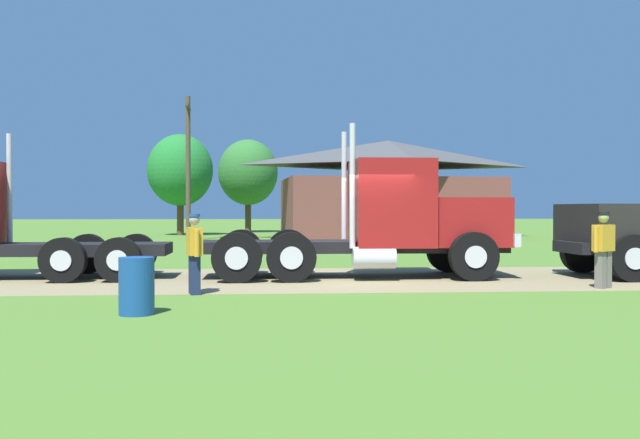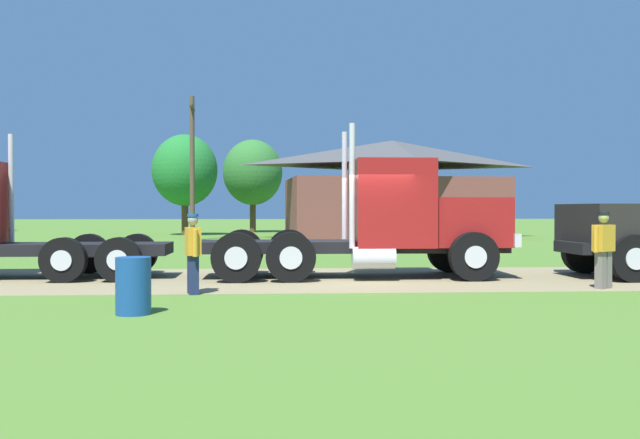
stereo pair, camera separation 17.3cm
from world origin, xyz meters
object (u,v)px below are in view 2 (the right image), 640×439
(truck_foreground_white, at_px, (394,222))
(visitor_by_barrel, at_px, (193,250))
(visitor_standing_near, at_px, (603,247))
(steel_barrel, at_px, (133,286))
(utility_pole_near, at_px, (192,164))
(shed_building, at_px, (392,191))

(truck_foreground_white, distance_m, visitor_by_barrel, 5.60)
(visitor_standing_near, height_order, visitor_by_barrel, visitor_standing_near)
(steel_barrel, xyz_separation_m, utility_pole_near, (-2.35, 26.26, 3.68))
(shed_building, relative_size, utility_pole_near, 1.68)
(utility_pole_near, bearing_deg, visitor_standing_near, -63.54)
(visitor_standing_near, bearing_deg, utility_pole_near, 116.46)
(shed_building, bearing_deg, utility_pole_near, -168.18)
(truck_foreground_white, xyz_separation_m, shed_building, (3.74, 22.82, 1.39))
(truck_foreground_white, distance_m, shed_building, 23.17)
(truck_foreground_white, height_order, shed_building, shed_building)
(visitor_by_barrel, bearing_deg, truck_foreground_white, 34.93)
(truck_foreground_white, xyz_separation_m, steel_barrel, (-5.20, -5.80, -0.92))
(visitor_by_barrel, bearing_deg, shed_building, 72.29)
(truck_foreground_white, relative_size, visitor_standing_near, 4.71)
(visitor_standing_near, bearing_deg, shed_building, 90.64)
(truck_foreground_white, distance_m, utility_pole_near, 21.98)
(visitor_standing_near, distance_m, steel_barrel, 9.71)
(truck_foreground_white, relative_size, steel_barrel, 8.36)
(truck_foreground_white, xyz_separation_m, utility_pole_near, (-7.55, 20.46, 2.76))
(visitor_standing_near, relative_size, utility_pole_near, 0.21)
(shed_building, bearing_deg, steel_barrel, -107.34)
(truck_foreground_white, bearing_deg, steel_barrel, -131.88)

